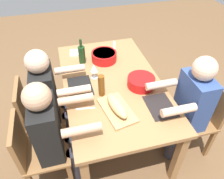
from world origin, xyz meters
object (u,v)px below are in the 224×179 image
napkin_stack (76,53)px  chair_near_left (200,116)px  diner_near_left (189,104)px  chair_far_center (36,113)px  serving_bowl_salad (104,56)px  wine_bottle (82,54)px  wine_glass (94,69)px  chair_far_left (36,151)px  serving_bowl_greens (141,81)px  cutting_board (117,110)px  bread_loaf (117,106)px  diner_far_left (53,131)px  dining_table (112,88)px  diner_far_center (50,95)px  beer_bottle (101,86)px

napkin_stack → chair_near_left: bearing=-134.6°
diner_near_left → chair_far_center: bearing=72.3°
chair_near_left → serving_bowl_salad: chair_near_left is taller
chair_near_left → wine_bottle: (0.88, 1.05, 0.37)m
chair_near_left → wine_glass: (0.56, 0.97, 0.37)m
diner_near_left → wine_bottle: size_ratio=4.14×
chair_far_left → serving_bowl_greens: 1.16m
cutting_board → bread_loaf: bearing=0.0°
diner_far_left → bread_loaf: bearing=-85.2°
diner_far_left → wine_bottle: (0.88, -0.39, 0.15)m
dining_table → chair_far_left: 0.95m
diner_near_left → chair_far_left: diner_near_left is taller
chair_far_left → chair_far_center: (0.46, 0.00, 0.00)m
diner_far_left → wine_bottle: 0.97m
chair_far_center → diner_far_center: diner_far_center is taller
chair_far_center → cutting_board: size_ratio=2.12×
dining_table → chair_near_left: size_ratio=1.96×
dining_table → beer_bottle: 0.30m
chair_near_left → beer_bottle: bearing=73.2°
beer_bottle → chair_far_left: bearing=113.5°
bread_loaf → serving_bowl_salad: bearing=-5.2°
chair_far_left → wine_glass: (0.56, -0.65, 0.37)m
wine_glass → chair_far_center: bearing=99.3°
serving_bowl_salad → bread_loaf: size_ratio=0.90×
chair_far_left → wine_bottle: 1.11m
cutting_board → napkin_stack: (1.03, 0.22, 0.00)m
serving_bowl_greens → chair_far_center: bearing=82.6°
diner_far_left → chair_far_left: bearing=90.0°
bread_loaf → napkin_stack: bread_loaf is taller
chair_near_left → wine_bottle: wine_bottle is taller
chair_far_left → cutting_board: size_ratio=2.12×
chair_near_left → beer_bottle: 1.06m
serving_bowl_salad → beer_bottle: bearing=164.6°
serving_bowl_salad → bread_loaf: (-0.81, 0.07, 0.01)m
chair_near_left → beer_bottle: (0.29, 0.95, 0.37)m
diner_far_left → chair_far_center: diner_far_left is taller
chair_far_center → bread_loaf: bearing=-118.8°
diner_far_center → serving_bowl_greens: (-0.14, -0.89, 0.10)m
dining_table → diner_far_left: 0.78m
dining_table → serving_bowl_greens: bearing=-118.3°
chair_near_left → beer_bottle: beer_bottle is taller
bread_loaf → beer_bottle: 0.26m
dining_table → diner_far_left: (-0.46, 0.63, 0.04)m
serving_bowl_greens → cutting_board: size_ratio=0.68×
serving_bowl_salad → napkin_stack: (0.22, 0.30, -0.05)m
chair_far_left → bread_loaf: 0.81m
serving_bowl_greens → napkin_stack: serving_bowl_greens is taller
chair_far_left → diner_far_left: diner_far_left is taller
chair_far_center → diner_far_center: bearing=-90.0°
diner_far_center → cutting_board: 0.70m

